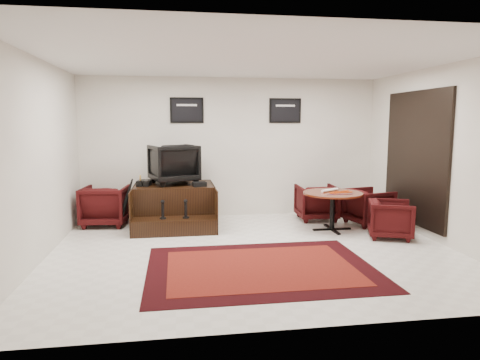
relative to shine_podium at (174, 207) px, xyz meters
name	(u,v)px	position (x,y,z in m)	size (l,w,h in m)	color
ground	(254,250)	(1.18, -1.81, -0.35)	(6.00, 6.00, 0.00)	white
room_shell	(280,131)	(1.59, -1.69, 1.43)	(6.02, 5.02, 2.81)	white
area_rug	(261,268)	(1.13, -2.61, -0.34)	(2.97, 2.23, 0.01)	black
shine_podium	(174,207)	(0.00, 0.00, 0.00)	(1.47, 1.52, 0.76)	black
shine_chair	(173,162)	(0.00, 0.15, 0.82)	(0.81, 0.76, 0.83)	black
shoes_pair	(144,183)	(-0.54, -0.02, 0.46)	(0.27, 0.32, 0.11)	black
polish_kit	(199,184)	(0.46, -0.26, 0.45)	(0.24, 0.16, 0.08)	black
umbrella_black	(125,204)	(-0.89, -0.08, 0.09)	(0.33, 0.12, 0.88)	black
umbrella_hooked	(125,202)	(-0.89, -0.03, 0.11)	(0.35, 0.13, 0.93)	black
armchair_side	(105,204)	(-1.27, 0.17, 0.06)	(0.80, 0.75, 0.82)	black
meeting_table	(333,197)	(2.78, -0.82, 0.25)	(1.04, 1.04, 0.68)	#4F180B
table_chair_back	(316,201)	(2.78, 0.04, 0.03)	(0.74, 0.69, 0.76)	black
table_chair_window	(369,205)	(3.62, -0.49, 0.02)	(0.73, 0.68, 0.75)	black
table_chair_corner	(391,217)	(3.56, -1.44, 0.00)	(0.67, 0.63, 0.69)	black
paper_roll	(330,190)	(2.77, -0.71, 0.36)	(0.05, 0.05, 0.42)	white
table_clutter	(340,193)	(2.89, -0.88, 0.34)	(0.56, 0.39, 0.01)	#EB4C0D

